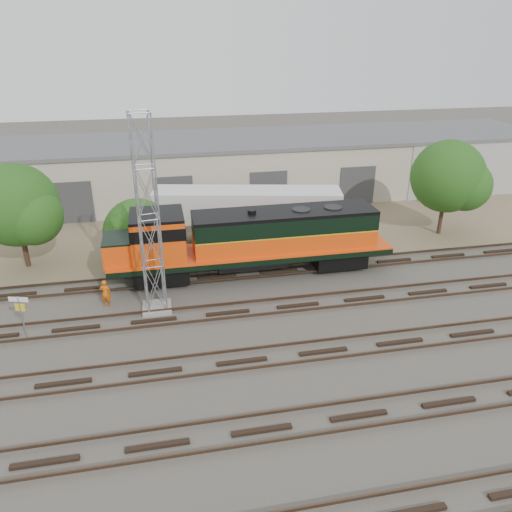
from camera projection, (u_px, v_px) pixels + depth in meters
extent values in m
plane|color=#47423A|center=(305.00, 320.00, 26.84)|extent=(140.00, 140.00, 0.00)
cube|color=#726047|center=(252.00, 223.00, 40.21)|extent=(80.00, 16.00, 0.02)
cube|color=black|center=(412.00, 512.00, 16.11)|extent=(80.00, 2.40, 0.14)
cube|color=#4C3828|center=(402.00, 490.00, 16.72)|extent=(80.00, 0.08, 0.14)
cube|color=black|center=(359.00, 416.00, 20.12)|extent=(80.00, 2.40, 0.14)
cube|color=#4C3828|center=(366.00, 426.00, 19.40)|extent=(80.00, 0.08, 0.14)
cube|color=#4C3828|center=(352.00, 401.00, 20.73)|extent=(80.00, 0.08, 0.14)
cube|color=black|center=(323.00, 351.00, 24.14)|extent=(80.00, 2.40, 0.14)
cube|color=#4C3828|center=(328.00, 358.00, 23.41)|extent=(80.00, 0.08, 0.14)
cube|color=#4C3828|center=(319.00, 340.00, 24.75)|extent=(80.00, 0.08, 0.14)
cube|color=black|center=(298.00, 305.00, 28.15)|extent=(80.00, 2.40, 0.14)
cube|color=#4C3828|center=(302.00, 310.00, 27.42)|extent=(80.00, 0.08, 0.14)
cube|color=#4C3828|center=(294.00, 297.00, 28.76)|extent=(80.00, 0.08, 0.14)
cube|color=black|center=(279.00, 271.00, 32.16)|extent=(80.00, 2.40, 0.14)
cube|color=#4C3828|center=(282.00, 274.00, 31.44)|extent=(80.00, 0.08, 0.14)
cube|color=#4C3828|center=(276.00, 264.00, 32.77)|extent=(80.00, 0.08, 0.14)
cube|color=beige|center=(236.00, 168.00, 46.31)|extent=(58.00, 10.00, 5.00)
cube|color=#59595B|center=(235.00, 140.00, 45.21)|extent=(58.40, 10.40, 0.30)
cube|color=#999993|center=(481.00, 170.00, 45.77)|extent=(14.00, 0.10, 5.00)
cube|color=#333335|center=(72.00, 203.00, 39.61)|extent=(3.20, 0.12, 3.40)
cube|color=#333335|center=(174.00, 197.00, 41.05)|extent=(3.20, 0.12, 3.40)
cube|color=#333335|center=(269.00, 191.00, 42.49)|extent=(3.20, 0.12, 3.40)
cube|color=#333335|center=(357.00, 186.00, 43.93)|extent=(3.20, 0.12, 3.40)
cube|color=#333335|center=(440.00, 181.00, 45.37)|extent=(3.20, 0.12, 3.40)
cube|color=black|center=(161.00, 271.00, 30.52)|extent=(3.30, 2.48, 1.03)
cube|color=black|center=(337.00, 256.00, 32.57)|extent=(3.30, 2.48, 1.03)
cube|color=black|center=(252.00, 253.00, 31.25)|extent=(17.54, 3.10, 0.36)
cylinder|color=black|center=(252.00, 262.00, 31.52)|extent=(4.33, 1.13, 1.13)
cube|color=#EE460B|center=(284.00, 239.00, 31.29)|extent=(11.35, 2.68, 1.24)
cube|color=black|center=(285.00, 222.00, 30.82)|extent=(11.35, 2.68, 1.03)
cube|color=black|center=(285.00, 212.00, 30.57)|extent=(11.35, 2.68, 0.21)
cube|color=#EE460B|center=(158.00, 237.00, 29.60)|extent=(3.10, 3.10, 2.68)
cube|color=black|center=(156.00, 215.00, 29.01)|extent=(3.10, 3.10, 0.17)
cube|color=#EE460B|center=(118.00, 250.00, 29.43)|extent=(1.65, 2.48, 1.44)
cube|color=gray|center=(157.00, 308.00, 27.87)|extent=(1.58, 1.58, 0.20)
cylinder|color=gray|center=(139.00, 215.00, 25.98)|extent=(0.08, 0.08, 10.56)
cylinder|color=gray|center=(158.00, 213.00, 26.16)|extent=(0.08, 0.08, 10.56)
cylinder|color=gray|center=(139.00, 221.00, 25.12)|extent=(0.08, 0.08, 10.56)
cylinder|color=gray|center=(158.00, 220.00, 25.30)|extent=(0.08, 0.08, 10.56)
cylinder|color=gray|center=(22.00, 318.00, 24.75)|extent=(0.08, 0.08, 2.45)
cube|color=white|center=(18.00, 299.00, 24.31)|extent=(0.97, 0.32, 0.24)
cube|color=yellow|center=(20.00, 307.00, 24.49)|extent=(0.49, 0.18, 0.39)
imported|color=#D95A0C|center=(106.00, 293.00, 27.96)|extent=(0.65, 0.48, 1.61)
cube|color=silver|center=(247.00, 208.00, 35.42)|extent=(13.40, 5.29, 2.73)
cube|color=black|center=(318.00, 237.00, 36.28)|extent=(2.90, 2.97, 1.01)
cube|color=black|center=(176.00, 240.00, 35.38)|extent=(0.15, 0.15, 1.31)
cube|color=black|center=(180.00, 229.00, 37.22)|extent=(0.15, 0.15, 1.31)
cube|color=navy|center=(454.00, 194.00, 44.84)|extent=(1.95, 1.88, 1.50)
cube|color=maroon|center=(428.00, 192.00, 45.62)|extent=(1.94, 1.89, 1.40)
cylinder|color=#382619|center=(25.00, 249.00, 32.49)|extent=(0.33, 0.33, 2.41)
sphere|color=#1B4F16|center=(16.00, 205.00, 31.23)|extent=(5.25, 5.25, 5.25)
sphere|color=#1B4F16|center=(33.00, 216.00, 30.93)|extent=(3.68, 3.68, 3.68)
cylinder|color=#382619|center=(141.00, 257.00, 33.78)|extent=(0.31, 0.31, 0.41)
sphere|color=#1B4F16|center=(138.00, 232.00, 33.04)|extent=(4.55, 4.55, 4.55)
sphere|color=#1B4F16|center=(153.00, 242.00, 32.78)|extent=(3.19, 3.19, 3.19)
cylinder|color=#382619|center=(441.00, 217.00, 37.69)|extent=(0.31, 0.31, 2.64)
sphere|color=#1B4F16|center=(448.00, 176.00, 36.38)|extent=(5.29, 5.29, 5.29)
sphere|color=#1B4F16|center=(466.00, 186.00, 36.08)|extent=(3.70, 3.70, 3.70)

